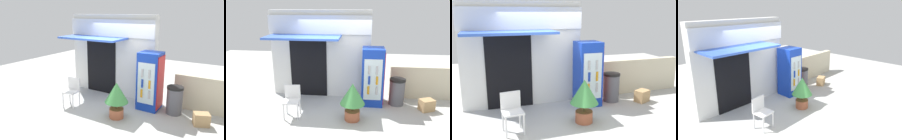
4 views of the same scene
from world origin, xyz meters
The scene contains 8 objects.
ground centered at (0.00, 0.00, 0.00)m, with size 16.00×16.00×0.00m, color #B2B2AD.
storefront_building centered at (-0.65, 1.41, 1.45)m, with size 3.19×1.31×2.78m.
drink_cooler centered at (1.04, 0.86, 0.87)m, with size 0.65×0.68×1.74m.
plastic_chair centered at (-1.13, -0.16, 0.51)m, with size 0.46×0.45×0.86m.
potted_plant_near_shop centered at (0.50, -0.20, 0.65)m, with size 0.65×0.65×1.02m.
trash_bin centered at (1.79, 0.90, 0.41)m, with size 0.47×0.47×0.81m.
stone_boundary_wall centered at (3.03, 1.46, 0.53)m, with size 2.79×0.23×1.05m, color beige.
cardboard_box centered at (2.60, 0.56, 0.17)m, with size 0.39×0.28×0.33m, color tan.
Camera 2 is at (0.70, -5.37, 2.95)m, focal length 34.94 mm.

